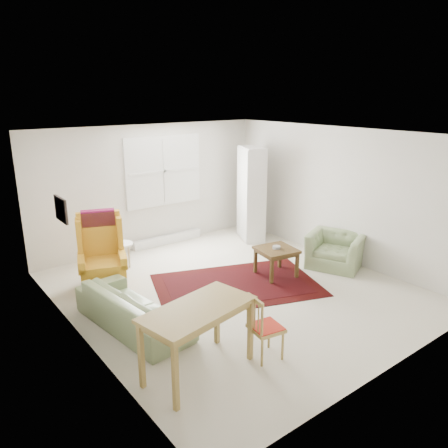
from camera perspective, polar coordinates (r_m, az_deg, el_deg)
room at (r=6.94m, az=0.57°, el=1.49°), size 5.04×5.54×2.51m
rug at (r=7.36m, az=1.68°, el=-7.91°), size 3.09×2.52×0.03m
sofa at (r=6.13m, az=-11.85°, el=-9.77°), size 0.96×1.97×0.77m
armchair at (r=8.26m, az=14.37°, el=-2.93°), size 1.16×1.22×0.75m
wingback_chair at (r=7.28m, az=-15.71°, el=-3.60°), size 0.94×0.96×1.25m
coffee_table at (r=7.69m, az=6.80°, el=-4.94°), size 0.72×0.72×0.51m
stool at (r=8.10m, az=-13.07°, el=-4.12°), size 0.45×0.45×0.51m
cabinet at (r=9.39m, az=3.63°, el=3.93°), size 0.71×0.90×2.01m
desk at (r=5.09m, az=-3.34°, el=-14.94°), size 1.40×0.88×0.82m
desk_chair at (r=5.37m, az=5.53°, el=-13.17°), size 0.41×0.41×0.82m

